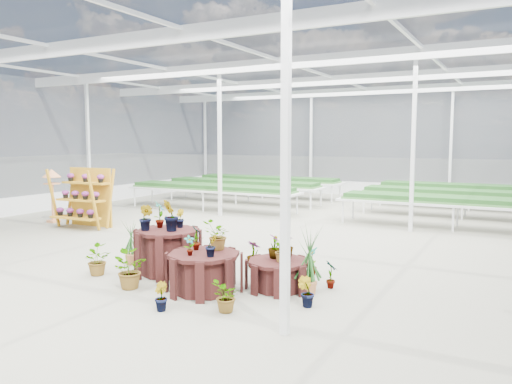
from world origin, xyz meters
The scene contains 10 objects.
ground_plane centered at (0.00, 0.00, 0.00)m, with size 24.00×24.00×0.00m, color gray.
greenhouse_shell centered at (0.00, 0.00, 2.25)m, with size 18.00×24.00×4.50m, color white, non-canonical shape.
steel_frame centered at (0.00, 0.00, 2.25)m, with size 18.00×24.00×4.50m, color silver, non-canonical shape.
nursery_benches centered at (0.00, 7.20, 0.42)m, with size 16.00×7.00×0.84m, color silver, non-canonical shape.
plinth_tall centered at (-0.10, -2.39, 0.41)m, with size 1.20×1.20×0.82m, color black.
plinth_mid centered at (1.10, -2.99, 0.32)m, with size 1.21×1.21×0.64m, color black.
plinth_low centered at (2.10, -2.29, 0.24)m, with size 1.07×1.07×0.48m, color black.
shelf_rack centered at (-5.20, 0.30, 0.83)m, with size 1.57×0.83×1.66m, color #AD7A19, non-canonical shape.
bird_table centered at (-6.69, 0.56, 0.80)m, with size 0.38×0.38×1.59m, color #CF7F4B, non-canonical shape.
nursery_plants centered at (0.62, -2.50, 0.50)m, with size 4.47×3.11×1.40m.
Camera 1 is at (5.55, -9.53, 2.45)m, focal length 35.00 mm.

